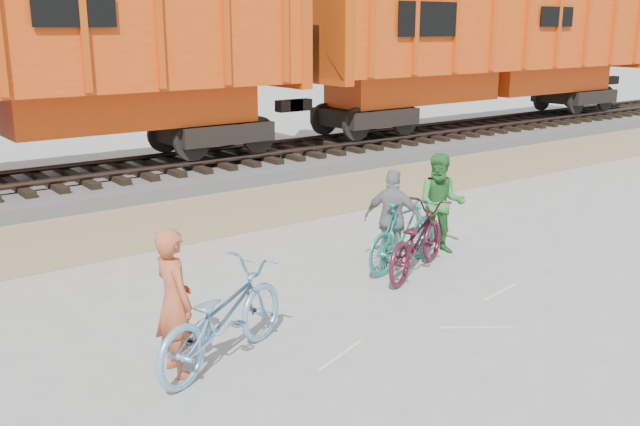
# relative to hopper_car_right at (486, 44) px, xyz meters

# --- Properties ---
(ground) EXTENTS (120.00, 120.00, 0.00)m
(ground) POSITION_rel_hopper_car_right_xyz_m (-12.70, -9.00, -3.01)
(ground) COLOR #9E9E99
(ground) RESTS_ON ground
(gravel_strip) EXTENTS (120.00, 3.00, 0.02)m
(gravel_strip) POSITION_rel_hopper_car_right_xyz_m (-12.70, -3.50, -3.00)
(gravel_strip) COLOR #91825A
(gravel_strip) RESTS_ON ground
(ballast_bed) EXTENTS (120.00, 4.00, 0.30)m
(ballast_bed) POSITION_rel_hopper_car_right_xyz_m (-12.70, 0.00, -2.86)
(ballast_bed) COLOR slate
(ballast_bed) RESTS_ON ground
(track) EXTENTS (120.00, 2.60, 0.24)m
(track) POSITION_rel_hopper_car_right_xyz_m (-12.70, 0.00, -2.53)
(track) COLOR black
(track) RESTS_ON ballast_bed
(hopper_car_right) EXTENTS (14.00, 3.13, 4.65)m
(hopper_car_right) POSITION_rel_hopper_car_right_xyz_m (0.00, 0.00, 0.00)
(hopper_car_right) COLOR black
(hopper_car_right) RESTS_ON track
(bicycle_blue) EXTENTS (2.18, 1.45, 1.08)m
(bicycle_blue) POSITION_rel_hopper_car_right_xyz_m (-14.83, -9.16, -2.46)
(bicycle_blue) COLOR #6EA0C8
(bicycle_blue) RESTS_ON ground
(bicycle_teal) EXTENTS (1.85, 0.90, 1.07)m
(bicycle_teal) POSITION_rel_hopper_car_right_xyz_m (-11.07, -8.01, -2.47)
(bicycle_teal) COLOR #228178
(bicycle_teal) RESTS_ON ground
(bicycle_maroon) EXTENTS (2.07, 1.44, 1.03)m
(bicycle_maroon) POSITION_rel_hopper_car_right_xyz_m (-11.11, -8.32, -2.49)
(bicycle_maroon) COLOR #481423
(bicycle_maroon) RESTS_ON ground
(person_solo) EXTENTS (0.38, 0.58, 1.59)m
(person_solo) POSITION_rel_hopper_car_right_xyz_m (-15.33, -9.06, -2.21)
(person_solo) COLOR #B04F2E
(person_solo) RESTS_ON ground
(person_man) EXTENTS (0.99, 0.99, 1.63)m
(person_man) POSITION_rel_hopper_car_right_xyz_m (-10.07, -7.81, -2.19)
(person_man) COLOR #2E7530
(person_man) RESTS_ON ground
(person_woman) EXTENTS (0.79, 0.95, 1.52)m
(person_woman) POSITION_rel_hopper_car_right_xyz_m (-11.21, -7.92, -2.25)
(person_woman) COLOR gray
(person_woman) RESTS_ON ground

